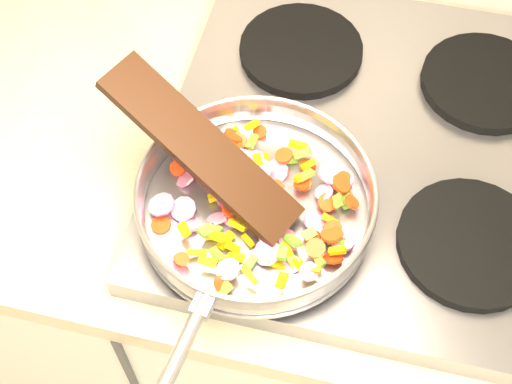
# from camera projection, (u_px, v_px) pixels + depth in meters

# --- Properties ---
(cooktop) EXTENTS (0.60, 0.60, 0.04)m
(cooktop) POSITION_uv_depth(u_px,v_px,m) (375.00, 149.00, 1.03)
(cooktop) COLOR #939399
(cooktop) RESTS_ON counter_top
(grate_fl) EXTENTS (0.19, 0.19, 0.02)m
(grate_fl) POSITION_uv_depth(u_px,v_px,m) (259.00, 200.00, 0.95)
(grate_fl) COLOR black
(grate_fl) RESTS_ON cooktop
(grate_fr) EXTENTS (0.19, 0.19, 0.02)m
(grate_fr) POSITION_uv_depth(u_px,v_px,m) (471.00, 243.00, 0.91)
(grate_fr) COLOR black
(grate_fr) RESTS_ON cooktop
(grate_bl) EXTENTS (0.19, 0.19, 0.02)m
(grate_bl) POSITION_uv_depth(u_px,v_px,m) (301.00, 50.00, 1.10)
(grate_bl) COLOR black
(grate_bl) RESTS_ON cooktop
(grate_br) EXTENTS (0.19, 0.19, 0.02)m
(grate_br) POSITION_uv_depth(u_px,v_px,m) (485.00, 82.00, 1.06)
(grate_br) COLOR black
(grate_br) RESTS_ON cooktop
(saute_pan) EXTENTS (0.34, 0.51, 0.05)m
(saute_pan) POSITION_uv_depth(u_px,v_px,m) (255.00, 201.00, 0.91)
(saute_pan) COLOR #9E9EA5
(saute_pan) RESTS_ON grate_fl
(vegetable_heap) EXTENTS (0.27, 0.27, 0.04)m
(vegetable_heap) POSITION_uv_depth(u_px,v_px,m) (262.00, 203.00, 0.92)
(vegetable_heap) COLOR #DA156C
(vegetable_heap) RESTS_ON saute_pan
(wooden_spatula) EXTENTS (0.28, 0.18, 0.12)m
(wooden_spatula) POSITION_uv_depth(u_px,v_px,m) (201.00, 149.00, 0.89)
(wooden_spatula) COLOR black
(wooden_spatula) RESTS_ON saute_pan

